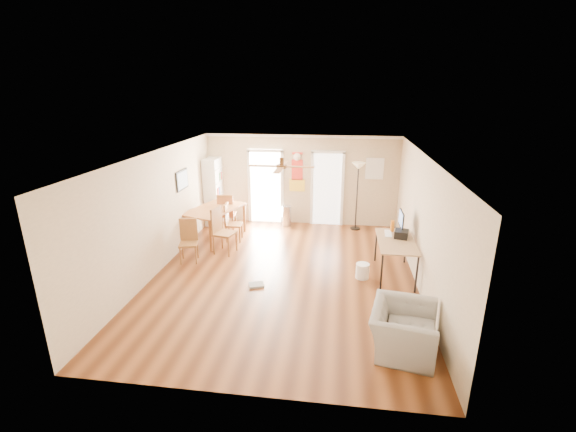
# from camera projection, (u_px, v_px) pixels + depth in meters

# --- Properties ---
(floor) EXTENTS (7.00, 7.00, 0.00)m
(floor) POSITION_uv_depth(u_px,v_px,m) (284.00, 275.00, 8.43)
(floor) COLOR brown
(floor) RESTS_ON ground
(ceiling) EXTENTS (5.50, 7.00, 0.00)m
(ceiling) POSITION_uv_depth(u_px,v_px,m) (284.00, 155.00, 7.62)
(ceiling) COLOR silver
(ceiling) RESTS_ON floor
(wall_back) EXTENTS (5.50, 0.04, 2.60)m
(wall_back) POSITION_uv_depth(u_px,v_px,m) (301.00, 180.00, 11.32)
(wall_back) COLOR beige
(wall_back) RESTS_ON floor
(wall_front) EXTENTS (5.50, 0.04, 2.60)m
(wall_front) POSITION_uv_depth(u_px,v_px,m) (243.00, 309.00, 4.73)
(wall_front) COLOR beige
(wall_front) RESTS_ON floor
(wall_left) EXTENTS (0.04, 7.00, 2.60)m
(wall_left) POSITION_uv_depth(u_px,v_px,m) (157.00, 213.00, 8.38)
(wall_left) COLOR beige
(wall_left) RESTS_ON floor
(wall_right) EXTENTS (0.04, 7.00, 2.60)m
(wall_right) POSITION_uv_depth(u_px,v_px,m) (423.00, 224.00, 7.68)
(wall_right) COLOR beige
(wall_right) RESTS_ON floor
(crown_molding) EXTENTS (5.50, 7.00, 0.08)m
(crown_molding) POSITION_uv_depth(u_px,v_px,m) (284.00, 157.00, 7.64)
(crown_molding) COLOR white
(crown_molding) RESTS_ON wall_back
(kitchen_doorway) EXTENTS (0.90, 0.10, 2.10)m
(kitchen_doorway) POSITION_uv_depth(u_px,v_px,m) (266.00, 188.00, 11.52)
(kitchen_doorway) COLOR white
(kitchen_doorway) RESTS_ON wall_back
(bathroom_doorway) EXTENTS (0.80, 0.10, 2.10)m
(bathroom_doorway) POSITION_uv_depth(u_px,v_px,m) (327.00, 190.00, 11.29)
(bathroom_doorway) COLOR white
(bathroom_doorway) RESTS_ON wall_back
(wall_decal) EXTENTS (0.46, 0.03, 1.10)m
(wall_decal) POSITION_uv_depth(u_px,v_px,m) (297.00, 172.00, 11.24)
(wall_decal) COLOR red
(wall_decal) RESTS_ON wall_back
(ac_grille) EXTENTS (0.50, 0.04, 0.60)m
(ac_grille) POSITION_uv_depth(u_px,v_px,m) (375.00, 169.00, 10.91)
(ac_grille) COLOR white
(ac_grille) RESTS_ON wall_back
(framed_poster) EXTENTS (0.04, 0.66, 0.48)m
(framed_poster) POSITION_uv_depth(u_px,v_px,m) (182.00, 180.00, 9.57)
(framed_poster) COLOR black
(framed_poster) RESTS_ON wall_left
(ceiling_fan) EXTENTS (1.24, 1.24, 0.20)m
(ceiling_fan) POSITION_uv_depth(u_px,v_px,m) (282.00, 166.00, 7.39)
(ceiling_fan) COLOR #593819
(ceiling_fan) RESTS_ON ceiling
(bookshelf) EXTENTS (0.59, 0.94, 1.94)m
(bookshelf) POSITION_uv_depth(u_px,v_px,m) (214.00, 191.00, 11.48)
(bookshelf) COLOR silver
(bookshelf) RESTS_ON floor
(dining_table) EXTENTS (1.47, 1.90, 0.83)m
(dining_table) POSITION_uv_depth(u_px,v_px,m) (215.00, 223.00, 10.41)
(dining_table) COLOR #AA6337
(dining_table) RESTS_ON floor
(dining_chair_right_a) EXTENTS (0.44, 0.44, 0.99)m
(dining_chair_right_a) POSITION_uv_depth(u_px,v_px,m) (234.00, 222.00, 10.23)
(dining_chair_right_a) COLOR olive
(dining_chair_right_a) RESTS_ON floor
(dining_chair_right_b) EXTENTS (0.55, 0.55, 1.12)m
(dining_chair_right_b) POSITION_uv_depth(u_px,v_px,m) (225.00, 231.00, 9.43)
(dining_chair_right_b) COLOR #935F2F
(dining_chair_right_b) RESTS_ON floor
(dining_chair_near) EXTENTS (0.49, 0.49, 0.98)m
(dining_chair_near) POSITION_uv_depth(u_px,v_px,m) (188.00, 242.00, 8.97)
(dining_chair_near) COLOR olive
(dining_chair_near) RESTS_ON floor
(dining_chair_far) EXTENTS (0.48, 0.48, 1.08)m
(dining_chair_far) POSITION_uv_depth(u_px,v_px,m) (227.00, 212.00, 10.93)
(dining_chair_far) COLOR #A46535
(dining_chair_far) RESTS_ON floor
(trash_can) EXTENTS (0.31, 0.31, 0.60)m
(trash_can) POSITION_uv_depth(u_px,v_px,m) (287.00, 216.00, 11.38)
(trash_can) COLOR #B6B6B9
(trash_can) RESTS_ON floor
(torchiere_lamp) EXTENTS (0.40, 0.40, 1.91)m
(torchiere_lamp) POSITION_uv_depth(u_px,v_px,m) (357.00, 197.00, 10.92)
(torchiere_lamp) COLOR black
(torchiere_lamp) RESTS_ON floor
(computer_desk) EXTENTS (0.75, 1.50, 0.80)m
(computer_desk) POSITION_uv_depth(u_px,v_px,m) (395.00, 258.00, 8.31)
(computer_desk) COLOR #A18357
(computer_desk) RESTS_ON floor
(imac) EXTENTS (0.22, 0.53, 0.50)m
(imac) POSITION_uv_depth(u_px,v_px,m) (401.00, 222.00, 8.55)
(imac) COLOR black
(imac) RESTS_ON computer_desk
(keyboard) EXTENTS (0.16, 0.44, 0.02)m
(keyboard) POSITION_uv_depth(u_px,v_px,m) (388.00, 233.00, 8.56)
(keyboard) COLOR white
(keyboard) RESTS_ON computer_desk
(printer) EXTENTS (0.34, 0.37, 0.16)m
(printer) POSITION_uv_depth(u_px,v_px,m) (401.00, 234.00, 8.33)
(printer) COLOR black
(printer) RESTS_ON computer_desk
(orange_bottle) EXTENTS (0.09, 0.09, 0.25)m
(orange_bottle) POSITION_uv_depth(u_px,v_px,m) (392.00, 226.00, 8.67)
(orange_bottle) COLOR #CF6712
(orange_bottle) RESTS_ON computer_desk
(wastebasket_a) EXTENTS (0.34, 0.34, 0.32)m
(wastebasket_a) POSITION_uv_depth(u_px,v_px,m) (362.00, 271.00, 8.27)
(wastebasket_a) COLOR white
(wastebasket_a) RESTS_ON floor
(floor_cloth) EXTENTS (0.36, 0.32, 0.04)m
(floor_cloth) POSITION_uv_depth(u_px,v_px,m) (256.00, 285.00, 7.98)
(floor_cloth) COLOR gray
(floor_cloth) RESTS_ON floor
(armchair) EXTENTS (1.14, 1.25, 0.70)m
(armchair) POSITION_uv_depth(u_px,v_px,m) (403.00, 330.00, 5.93)
(armchair) COLOR gray
(armchair) RESTS_ON floor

